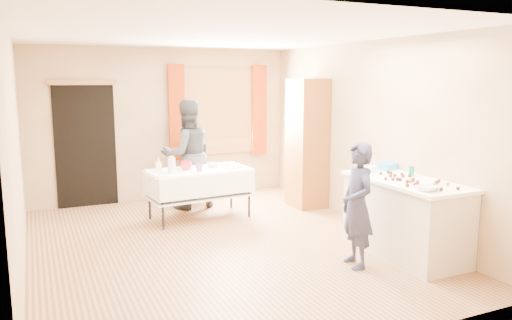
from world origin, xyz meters
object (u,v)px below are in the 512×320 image
counter (405,217)px  girl (357,205)px  cabinet (307,143)px  woman (187,154)px  party_table (199,189)px  chair (196,185)px

counter → girl: bearing=-173.4°
cabinet → woman: (-1.82, 0.68, -0.16)m
woman → party_table: bearing=84.0°
cabinet → woman: cabinet is taller
counter → party_table: bearing=124.9°
woman → cabinet: bearing=155.4°
cabinet → party_table: bearing=179.8°
party_table → counter: bearing=-59.7°
cabinet → counter: cabinet is taller
counter → woman: (-1.72, 3.17, 0.43)m
counter → party_table: size_ratio=1.02×
counter → woman: bearing=118.5°
chair → woman: woman is taller
woman → girl: bearing=102.4°
party_table → girl: bearing=-73.6°
counter → chair: (-1.48, 3.51, -0.16)m
cabinet → counter: size_ratio=1.30×
counter → girl: 0.79m
cabinet → counter: bearing=-92.3°
party_table → chair: 1.05m
counter → woman: woman is taller
cabinet → counter: (-0.10, -2.49, -0.59)m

